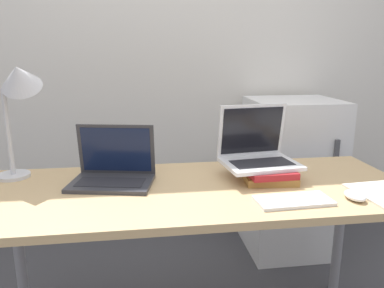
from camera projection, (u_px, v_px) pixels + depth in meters
wall_back at (172, 41)px, 2.41m from camera, size 8.00×0.05×2.70m
desk at (197, 205)px, 1.53m from camera, size 1.73×0.68×0.75m
laptop_left at (113, 171)px, 1.55m from camera, size 0.37×0.28×0.24m
book_stack at (267, 173)px, 1.59m from camera, size 0.23×0.24×0.06m
laptop_on_books at (257, 152)px, 1.62m from camera, size 0.34×0.28×0.25m
wireless_keyboard at (294, 200)px, 1.36m from camera, size 0.28×0.14×0.01m
mouse at (355, 196)px, 1.38m from camera, size 0.07×0.10×0.03m
desk_lamp at (18, 90)px, 1.51m from camera, size 0.23×0.20×0.52m
mini_fridge at (290, 177)px, 2.41m from camera, size 0.53×0.50×1.00m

